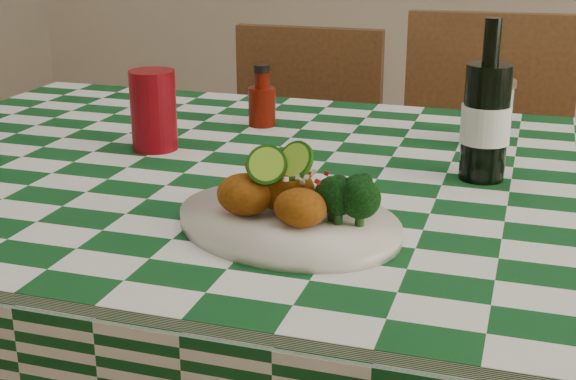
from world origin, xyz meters
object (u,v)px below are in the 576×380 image
(plate, at_px, (288,222))
(beer_bottle, at_px, (487,101))
(mason_jar, at_px, (488,113))
(wooden_chair_left, at_px, (289,205))
(fried_chicken_pile, at_px, (286,183))
(ketchup_bottle, at_px, (262,95))
(wooden_chair_right, at_px, (479,215))
(red_tumbler, at_px, (154,110))

(plate, distance_m, beer_bottle, 0.39)
(mason_jar, bearing_deg, wooden_chair_left, 138.32)
(beer_bottle, bearing_deg, fried_chicken_pile, -128.15)
(beer_bottle, bearing_deg, wooden_chair_left, 128.57)
(plate, xyz_separation_m, ketchup_bottle, (-0.21, 0.51, 0.05))
(plate, height_order, wooden_chair_right, wooden_chair_right)
(plate, relative_size, wooden_chair_left, 0.37)
(mason_jar, bearing_deg, beer_bottle, -87.77)
(ketchup_bottle, height_order, wooden_chair_left, ketchup_bottle)
(beer_bottle, relative_size, wooden_chair_right, 0.27)
(fried_chicken_pile, bearing_deg, wooden_chair_right, 78.38)
(wooden_chair_left, bearing_deg, beer_bottle, -52.22)
(fried_chicken_pile, bearing_deg, plate, 0.00)
(plate, relative_size, mason_jar, 2.69)
(fried_chicken_pile, height_order, beer_bottle, beer_bottle)
(beer_bottle, relative_size, wooden_chair_left, 0.28)
(wooden_chair_left, bearing_deg, plate, -73.51)
(ketchup_bottle, distance_m, mason_jar, 0.44)
(red_tumbler, height_order, wooden_chair_left, red_tumbler)
(plate, distance_m, wooden_chair_right, 1.04)
(plate, height_order, mason_jar, mason_jar)
(fried_chicken_pile, height_order, red_tumbler, red_tumbler)
(fried_chicken_pile, bearing_deg, mason_jar, 65.55)
(red_tumbler, bearing_deg, mason_jar, 19.72)
(plate, distance_m, wooden_chair_left, 1.06)
(fried_chicken_pile, height_order, ketchup_bottle, ketchup_bottle)
(beer_bottle, distance_m, wooden_chair_left, 0.97)
(red_tumbler, height_order, beer_bottle, beer_bottle)
(red_tumbler, relative_size, mason_jar, 1.17)
(wooden_chair_left, bearing_deg, fried_chicken_pile, -73.69)
(red_tumbler, distance_m, ketchup_bottle, 0.25)
(plate, distance_m, fried_chicken_pile, 0.06)
(fried_chicken_pile, distance_m, wooden_chair_left, 1.08)
(plate, bearing_deg, fried_chicken_pile, 180.00)
(ketchup_bottle, bearing_deg, plate, -67.16)
(mason_jar, height_order, wooden_chair_right, wooden_chair_right)
(plate, distance_m, mason_jar, 0.55)
(fried_chicken_pile, bearing_deg, beer_bottle, 51.85)
(red_tumbler, relative_size, wooden_chair_right, 0.15)
(ketchup_bottle, height_order, wooden_chair_right, wooden_chair_right)
(fried_chicken_pile, relative_size, beer_bottle, 0.58)
(plate, relative_size, beer_bottle, 1.29)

